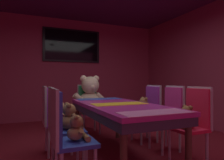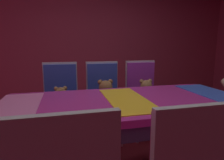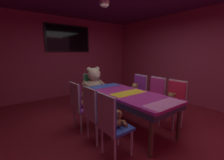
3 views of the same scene
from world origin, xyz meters
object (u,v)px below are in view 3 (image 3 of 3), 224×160
Objects in this scene: chair_left_1 at (93,109)px; banquet_table at (128,97)px; throne_chair at (91,87)px; chair_right_1 at (156,93)px; teddy_left_1 at (101,107)px; teddy_right_0 at (171,101)px; king_teddy_bear at (94,82)px; chair_left_2 at (78,102)px; teddy_left_0 at (118,119)px; teddy_right_2 at (135,90)px; pendant_light at (105,2)px; chair_left_0 at (110,120)px; chair_right_2 at (138,89)px; wall_tv at (68,39)px; teddy_left_2 at (85,101)px; chair_right_0 at (175,99)px.

banquet_table is at bearing 1.75° from chair_left_1.
throne_chair is at bearing 61.68° from chair_left_1.
teddy_left_1 is at bearing 0.19° from chair_right_1.
teddy_right_0 is 2.04m from king_teddy_bear.
teddy_left_0 is at bearing -82.10° from chair_left_2.
teddy_right_2 is at bearing -71.93° from chair_right_1.
pendant_light is (-0.94, -0.02, 1.96)m from teddy_right_2.
throne_chair is (0.88, 1.04, 0.00)m from chair_left_2.
chair_left_2 is at bearing 97.90° from teddy_left_0.
chair_left_1 is 4.92× the size of pendant_light.
teddy_left_0 is 1.43m from teddy_right_0.
chair_left_1 is 2.93× the size of teddy_right_2.
teddy_left_1 is 1.57m from king_teddy_bear.
chair_left_0 is (-0.87, -0.54, -0.05)m from banquet_table.
teddy_right_2 is (-0.17, 0.53, -0.00)m from chair_right_1.
chair_right_2 is (1.54, 0.53, -0.00)m from teddy_left_1.
chair_left_0 is at bearing -89.81° from chair_left_2.
throne_chair is at bearing 180.00° from king_teddy_bear.
chair_right_1 is 1.00× the size of throne_chair.
wall_tv is (0.88, 2.60, 1.45)m from chair_left_2.
king_teddy_bear is at bearing 90.00° from banquet_table.
banquet_table is at bearing 35.95° from teddy_right_2.
teddy_right_2 is at bearing -0.00° from chair_right_2.
teddy_left_1 is 1.74× the size of pendant_light.
chair_left_1 reaches higher than teddy_right_2.
pendant_light is (0.49, 1.03, 1.98)m from teddy_left_0.
chair_left_2 is (-0.03, 0.53, 0.00)m from chair_left_1.
chair_left_1 is at bearing -86.82° from chair_left_2.
chair_left_0 is 1.00× the size of chair_left_1.
wall_tv is (-0.87, 3.13, 1.45)m from chair_right_1.
chair_right_1 is 1.65m from king_teddy_bear.
chair_left_0 is at bearing -97.67° from teddy_left_2.
chair_right_1 is at bearing 0.19° from teddy_left_1.
chair_left_1 is at bearing -178.25° from banquet_table.
throne_chair reaches higher than teddy_left_0.
chair_right_0 is 1.04m from chair_right_2.
chair_right_2 reaches higher than teddy_left_2.
pendant_light reaches higher than wall_tv.
pendant_light is (-0.24, -2.62, 0.50)m from wall_tv.
king_teddy_bear is (0.73, 1.91, 0.19)m from teddy_left_0.
chair_right_1 reaches higher than teddy_right_0.
chair_right_2 is (1.72, 1.05, 0.00)m from chair_left_0.
chair_left_0 is at bearing -148.06° from banquet_table.
chair_left_1 is (0.03, 0.52, 0.00)m from chair_left_0.
throne_chair is 0.24m from king_teddy_bear.
throne_chair reaches higher than teddy_left_1.
banquet_table is at bearing -37.30° from teddy_right_0.
throne_chair reaches higher than teddy_right_2.
chair_right_0 is 4.01m from wall_tv.
wall_tv is at bearing 76.57° from chair_left_0.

